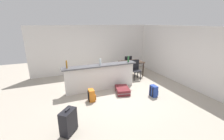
# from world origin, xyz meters

# --- Properties ---
(ground_plane) EXTENTS (13.00, 13.00, 0.05)m
(ground_plane) POSITION_xyz_m (0.00, 0.00, -0.03)
(ground_plane) COLOR #ADA393
(wall_back) EXTENTS (6.60, 0.10, 2.50)m
(wall_back) POSITION_xyz_m (0.00, 3.05, 1.25)
(wall_back) COLOR silver
(wall_back) RESTS_ON ground_plane
(wall_right) EXTENTS (0.10, 6.00, 2.50)m
(wall_right) POSITION_xyz_m (3.05, 0.30, 1.25)
(wall_right) COLOR silver
(wall_right) RESTS_ON ground_plane
(partition_half_wall) EXTENTS (2.80, 0.20, 0.99)m
(partition_half_wall) POSITION_xyz_m (-0.48, 0.59, 0.50)
(partition_half_wall) COLOR silver
(partition_half_wall) RESTS_ON ground_plane
(bar_countertop) EXTENTS (2.96, 0.40, 0.05)m
(bar_countertop) POSITION_xyz_m (-0.48, 0.59, 1.02)
(bar_countertop) COLOR #4C4C51
(bar_countertop) RESTS_ON partition_half_wall
(bottle_amber) EXTENTS (0.06, 0.06, 0.29)m
(bottle_amber) POSITION_xyz_m (-1.75, 0.59, 1.19)
(bottle_amber) COLOR #9E661E
(bottle_amber) RESTS_ON bar_countertop
(bottle_clear) EXTENTS (0.08, 0.08, 0.23)m
(bottle_clear) POSITION_xyz_m (-0.47, 0.63, 1.16)
(bottle_clear) COLOR silver
(bottle_clear) RESTS_ON bar_countertop
(bottle_green) EXTENTS (0.07, 0.07, 0.25)m
(bottle_green) POSITION_xyz_m (0.75, 0.59, 1.16)
(bottle_green) COLOR #2D6B38
(bottle_green) RESTS_ON bar_countertop
(dining_table) EXTENTS (1.10, 0.80, 0.74)m
(dining_table) POSITION_xyz_m (1.50, 1.63, 0.65)
(dining_table) COLOR #332319
(dining_table) RESTS_ON ground_plane
(dining_chair_near_partition) EXTENTS (0.43, 0.43, 0.93)m
(dining_chair_near_partition) POSITION_xyz_m (1.45, 1.13, 0.52)
(dining_chair_near_partition) COLOR black
(dining_chair_near_partition) RESTS_ON ground_plane
(dining_chair_far_side) EXTENTS (0.42, 0.42, 0.93)m
(dining_chair_far_side) POSITION_xyz_m (1.54, 2.14, 0.52)
(dining_chair_far_side) COLOR black
(dining_chair_far_side) RESTS_ON ground_plane
(suitcase_flat_maroon) EXTENTS (0.64, 0.88, 0.22)m
(suitcase_flat_maroon) POSITION_xyz_m (0.19, -0.03, 0.11)
(suitcase_flat_maroon) COLOR maroon
(suitcase_flat_maroon) RESTS_ON ground_plane
(suitcase_upright_black) EXTENTS (0.47, 0.49, 0.67)m
(suitcase_upright_black) POSITION_xyz_m (-2.01, -1.56, 0.33)
(suitcase_upright_black) COLOR black
(suitcase_upright_black) RESTS_ON ground_plane
(backpack_orange) EXTENTS (0.26, 0.28, 0.42)m
(backpack_orange) POSITION_xyz_m (-1.08, -0.19, 0.20)
(backpack_orange) COLOR orange
(backpack_orange) RESTS_ON ground_plane
(backpack_blue) EXTENTS (0.26, 0.29, 0.42)m
(backpack_blue) POSITION_xyz_m (1.14, -0.72, 0.20)
(backpack_blue) COLOR #233D93
(backpack_blue) RESTS_ON ground_plane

